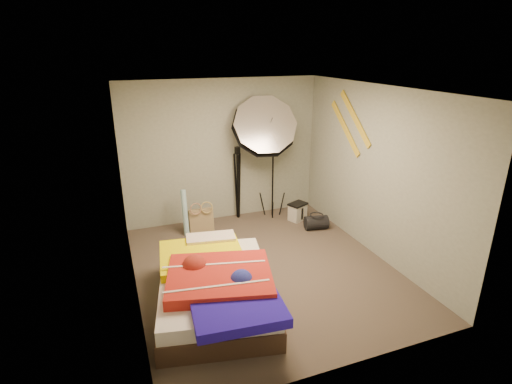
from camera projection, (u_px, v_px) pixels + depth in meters
name	position (u px, v px, depth m)	size (l,w,h in m)	color
floor	(264.00, 269.00, 5.70)	(4.00, 4.00, 0.00)	brown
ceiling	(266.00, 89.00, 4.84)	(4.00, 4.00, 0.00)	silver
wall_back	(223.00, 151.00, 7.03)	(3.50, 3.50, 0.00)	#9AA091
wall_front	(349.00, 256.00, 3.51)	(3.50, 3.50, 0.00)	#9AA091
wall_left	(127.00, 203.00, 4.69)	(4.00, 4.00, 0.00)	#9AA091
wall_right	(375.00, 172.00, 5.85)	(4.00, 4.00, 0.00)	#9AA091
tote_bag	(201.00, 221.00, 6.77)	(0.41, 0.12, 0.41)	tan
wrapping_roll	(185.00, 213.00, 6.63)	(0.09, 0.09, 0.78)	#57ABBF
camera_case	(298.00, 212.00, 7.26)	(0.30, 0.21, 0.30)	beige
duffel_bag	(316.00, 222.00, 6.91)	(0.24, 0.24, 0.39)	black
wall_stripe_upper	(355.00, 118.00, 6.13)	(0.02, 1.10, 0.10)	gold
wall_stripe_lower	(345.00, 128.00, 6.42)	(0.02, 1.10, 0.10)	gold
bed	(216.00, 286.00, 4.79)	(1.66, 2.20, 0.55)	#412C20
photo_umbrella	(264.00, 128.00, 6.78)	(1.46, 1.15, 2.35)	black
camera_tripod	(238.00, 178.00, 7.17)	(0.10, 0.10, 1.34)	black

